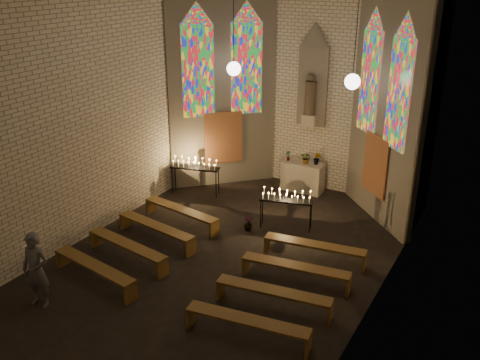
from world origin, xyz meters
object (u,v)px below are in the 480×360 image
object	(u,v)px
altar	(303,177)
visitor	(36,270)
aisle_flower_pot	(248,223)
votive_stand_right	(286,198)
votive_stand_left	(195,165)

from	to	relation	value
altar	visitor	size ratio (longest dim) A/B	0.78
aisle_flower_pot	votive_stand_right	xyz separation A→B (m)	(0.89, 0.68, 0.76)
visitor	aisle_flower_pot	bearing A→B (deg)	54.70
altar	votive_stand_right	bearing A→B (deg)	-76.22
votive_stand_left	visitor	xyz separation A→B (m)	(0.41, -6.92, -0.13)
aisle_flower_pot	visitor	distance (m)	6.04
altar	votive_stand_left	size ratio (longest dim) A/B	0.83
altar	aisle_flower_pot	distance (m)	3.48
votive_stand_right	visitor	size ratio (longest dim) A/B	0.88
votive_stand_left	altar	bearing A→B (deg)	18.76
aisle_flower_pot	visitor	world-z (taller)	visitor
votive_stand_right	visitor	bearing A→B (deg)	-133.59
votive_stand_right	aisle_flower_pot	bearing A→B (deg)	-158.40
altar	votive_stand_left	xyz separation A→B (m)	(-3.00, -2.05, 0.53)
aisle_flower_pot	votive_stand_left	xyz separation A→B (m)	(-2.80, 1.41, 0.82)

